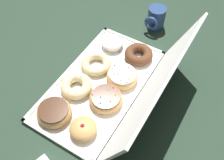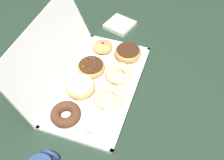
{
  "view_description": "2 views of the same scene",
  "coord_description": "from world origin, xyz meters",
  "px_view_note": "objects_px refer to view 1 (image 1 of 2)",
  "views": [
    {
      "loc": [
        0.46,
        0.33,
        0.77
      ],
      "look_at": [
        -0.01,
        0.05,
        0.05
      ],
      "focal_mm": 41.49,
      "sensor_mm": 36.0,
      "label": 1
    },
    {
      "loc": [
        -0.62,
        -0.26,
        0.81
      ],
      "look_at": [
        0.0,
        -0.05,
        0.05
      ],
      "focal_mm": 42.09,
      "sensor_mm": 36.0,
      "label": 2
    }
  ],
  "objects_px": {
    "cruller_donut_1": "(96,63)",
    "sprinkle_donut_5": "(122,76)",
    "chocolate_frosted_donut_3": "(54,112)",
    "donut_box": "(100,84)",
    "coffee_mug": "(156,17)",
    "jelly_filled_donut_7": "(83,129)",
    "powdered_filled_donut_0": "(112,43)",
    "chocolate_cake_ring_donut_4": "(139,54)",
    "cruller_donut_2": "(76,86)",
    "sprinkle_donut_6": "(106,99)"
  },
  "relations": [
    {
      "from": "donut_box",
      "to": "jelly_filled_donut_7",
      "type": "distance_m",
      "value": 0.2
    },
    {
      "from": "chocolate_cake_ring_donut_4",
      "to": "donut_box",
      "type": "bearing_deg",
      "value": -18.15
    },
    {
      "from": "cruller_donut_1",
      "to": "sprinkle_donut_5",
      "type": "relative_size",
      "value": 1.01
    },
    {
      "from": "jelly_filled_donut_7",
      "to": "sprinkle_donut_5",
      "type": "bearing_deg",
      "value": 179.38
    },
    {
      "from": "donut_box",
      "to": "sprinkle_donut_6",
      "type": "xyz_separation_m",
      "value": [
        0.06,
        0.06,
        0.02
      ]
    },
    {
      "from": "chocolate_frosted_donut_3",
      "to": "coffee_mug",
      "type": "relative_size",
      "value": 1.21
    },
    {
      "from": "cruller_donut_1",
      "to": "coffee_mug",
      "type": "height_order",
      "value": "coffee_mug"
    },
    {
      "from": "cruller_donut_2",
      "to": "chocolate_frosted_donut_3",
      "type": "distance_m",
      "value": 0.13
    },
    {
      "from": "chocolate_cake_ring_donut_4",
      "to": "cruller_donut_1",
      "type": "bearing_deg",
      "value": -43.56
    },
    {
      "from": "donut_box",
      "to": "coffee_mug",
      "type": "height_order",
      "value": "coffee_mug"
    },
    {
      "from": "chocolate_cake_ring_donut_4",
      "to": "coffee_mug",
      "type": "height_order",
      "value": "coffee_mug"
    },
    {
      "from": "sprinkle_donut_6",
      "to": "jelly_filled_donut_7",
      "type": "distance_m",
      "value": 0.13
    },
    {
      "from": "powdered_filled_donut_0",
      "to": "chocolate_frosted_donut_3",
      "type": "distance_m",
      "value": 0.37
    },
    {
      "from": "cruller_donut_2",
      "to": "sprinkle_donut_6",
      "type": "height_order",
      "value": "sprinkle_donut_6"
    },
    {
      "from": "sprinkle_donut_6",
      "to": "donut_box",
      "type": "bearing_deg",
      "value": -132.61
    },
    {
      "from": "cruller_donut_2",
      "to": "coffee_mug",
      "type": "distance_m",
      "value": 0.47
    },
    {
      "from": "powdered_filled_donut_0",
      "to": "cruller_donut_1",
      "type": "relative_size",
      "value": 0.76
    },
    {
      "from": "cruller_donut_1",
      "to": "sprinkle_donut_6",
      "type": "relative_size",
      "value": 1.0
    },
    {
      "from": "donut_box",
      "to": "chocolate_frosted_donut_3",
      "type": "bearing_deg",
      "value": -17.18
    },
    {
      "from": "powdered_filled_donut_0",
      "to": "chocolate_frosted_donut_3",
      "type": "xyz_separation_m",
      "value": [
        0.37,
        -0.0,
        0.0
      ]
    },
    {
      "from": "powdered_filled_donut_0",
      "to": "jelly_filled_donut_7",
      "type": "distance_m",
      "value": 0.39
    },
    {
      "from": "donut_box",
      "to": "coffee_mug",
      "type": "relative_size",
      "value": 5.49
    },
    {
      "from": "chocolate_frosted_donut_3",
      "to": "coffee_mug",
      "type": "distance_m",
      "value": 0.6
    },
    {
      "from": "chocolate_frosted_donut_3",
      "to": "sprinkle_donut_5",
      "type": "relative_size",
      "value": 1.0
    },
    {
      "from": "jelly_filled_donut_7",
      "to": "chocolate_frosted_donut_3",
      "type": "bearing_deg",
      "value": -90.07
    },
    {
      "from": "chocolate_frosted_donut_3",
      "to": "chocolate_cake_ring_donut_4",
      "type": "height_order",
      "value": "chocolate_frosted_donut_3"
    },
    {
      "from": "powdered_filled_donut_0",
      "to": "sprinkle_donut_6",
      "type": "xyz_separation_m",
      "value": [
        0.24,
        0.12,
        -0.0
      ]
    },
    {
      "from": "donut_box",
      "to": "chocolate_cake_ring_donut_4",
      "type": "xyz_separation_m",
      "value": [
        -0.19,
        0.06,
        0.02
      ]
    },
    {
      "from": "donut_box",
      "to": "coffee_mug",
      "type": "bearing_deg",
      "value": 175.27
    },
    {
      "from": "chocolate_cake_ring_donut_4",
      "to": "jelly_filled_donut_7",
      "type": "bearing_deg",
      "value": -0.5
    },
    {
      "from": "jelly_filled_donut_7",
      "to": "coffee_mug",
      "type": "relative_size",
      "value": 0.92
    },
    {
      "from": "sprinkle_donut_6",
      "to": "coffee_mug",
      "type": "distance_m",
      "value": 0.46
    },
    {
      "from": "chocolate_cake_ring_donut_4",
      "to": "jelly_filled_donut_7",
      "type": "xyz_separation_m",
      "value": [
        0.37,
        -0.0,
        0.0
      ]
    },
    {
      "from": "donut_box",
      "to": "jelly_filled_donut_7",
      "type": "bearing_deg",
      "value": 17.06
    },
    {
      "from": "coffee_mug",
      "to": "jelly_filled_donut_7",
      "type": "bearing_deg",
      "value": 2.41
    },
    {
      "from": "coffee_mug",
      "to": "sprinkle_donut_5",
      "type": "bearing_deg",
      "value": 4.57
    },
    {
      "from": "donut_box",
      "to": "sprinkle_donut_6",
      "type": "bearing_deg",
      "value": 47.39
    },
    {
      "from": "sprinkle_donut_6",
      "to": "coffee_mug",
      "type": "height_order",
      "value": "coffee_mug"
    },
    {
      "from": "donut_box",
      "to": "powdered_filled_donut_0",
      "type": "distance_m",
      "value": 0.2
    },
    {
      "from": "donut_box",
      "to": "sprinkle_donut_6",
      "type": "relative_size",
      "value": 4.52
    },
    {
      "from": "donut_box",
      "to": "sprinkle_donut_5",
      "type": "distance_m",
      "value": 0.09
    },
    {
      "from": "powdered_filled_donut_0",
      "to": "donut_box",
      "type": "bearing_deg",
      "value": 17.36
    },
    {
      "from": "chocolate_cake_ring_donut_4",
      "to": "coffee_mug",
      "type": "distance_m",
      "value": 0.22
    },
    {
      "from": "chocolate_frosted_donut_3",
      "to": "cruller_donut_1",
      "type": "bearing_deg",
      "value": 179.63
    },
    {
      "from": "cruller_donut_1",
      "to": "chocolate_cake_ring_donut_4",
      "type": "bearing_deg",
      "value": 136.44
    },
    {
      "from": "donut_box",
      "to": "chocolate_frosted_donut_3",
      "type": "xyz_separation_m",
      "value": [
        0.19,
        -0.06,
        0.02
      ]
    },
    {
      "from": "cruller_donut_1",
      "to": "chocolate_frosted_donut_3",
      "type": "xyz_separation_m",
      "value": [
        0.25,
        -0.0,
        0.0
      ]
    },
    {
      "from": "coffee_mug",
      "to": "powdered_filled_donut_0",
      "type": "bearing_deg",
      "value": -23.02
    },
    {
      "from": "cruller_donut_1",
      "to": "sprinkle_donut_5",
      "type": "xyz_separation_m",
      "value": [
        0.01,
        0.12,
        0.0
      ]
    },
    {
      "from": "powdered_filled_donut_0",
      "to": "cruller_donut_2",
      "type": "xyz_separation_m",
      "value": [
        0.25,
        -0.0,
        -0.0
      ]
    }
  ]
}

